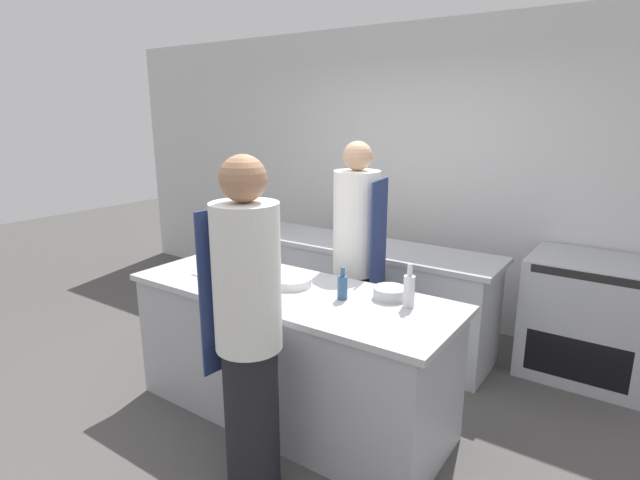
{
  "coord_description": "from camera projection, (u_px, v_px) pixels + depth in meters",
  "views": [
    {
      "loc": [
        1.87,
        -2.37,
        2.0
      ],
      "look_at": [
        0.0,
        0.35,
        1.15
      ],
      "focal_mm": 28.0,
      "sensor_mm": 36.0,
      "label": 1
    }
  ],
  "objects": [
    {
      "name": "bottle_vinegar",
      "position": [
        259.0,
        289.0,
        2.94
      ],
      "size": [
        0.08,
        0.08,
        0.22
      ],
      "color": "#5B2319",
      "rests_on": "prep_counter"
    },
    {
      "name": "chef_at_prep_near",
      "position": [
        248.0,
        331.0,
        2.53
      ],
      "size": [
        0.37,
        0.35,
        1.81
      ],
      "rotation": [
        0.0,
        0.0,
        1.46
      ],
      "color": "black",
      "rests_on": "ground_plane"
    },
    {
      "name": "bottle_olive_oil",
      "position": [
        244.0,
        283.0,
        3.04
      ],
      "size": [
        0.09,
        0.09,
        0.22
      ],
      "color": "#19471E",
      "rests_on": "prep_counter"
    },
    {
      "name": "ground_plane",
      "position": [
        291.0,
        412.0,
        3.42
      ],
      "size": [
        16.0,
        16.0,
        0.0
      ],
      "primitive_type": "plane",
      "color": "#4C4947"
    },
    {
      "name": "wall_back",
      "position": [
        425.0,
        176.0,
        4.77
      ],
      "size": [
        8.0,
        0.06,
        2.8
      ],
      "color": "silver",
      "rests_on": "ground_plane"
    },
    {
      "name": "bottle_wine",
      "position": [
        342.0,
        287.0,
        3.0
      ],
      "size": [
        0.06,
        0.06,
        0.2
      ],
      "color": "#2D5175",
      "rests_on": "prep_counter"
    },
    {
      "name": "pass_counter",
      "position": [
        361.0,
        293.0,
        4.39
      ],
      "size": [
        2.36,
        0.62,
        0.9
      ],
      "color": "#A8AAAF",
      "rests_on": "ground_plane"
    },
    {
      "name": "prep_counter",
      "position": [
        290.0,
        353.0,
        3.3
      ],
      "size": [
        2.2,
        0.8,
        0.9
      ],
      "color": "#A8AAAF",
      "rests_on": "ground_plane"
    },
    {
      "name": "bottle_sauce",
      "position": [
        268.0,
        257.0,
        3.61
      ],
      "size": [
        0.09,
        0.09,
        0.2
      ],
      "color": "#B2A84C",
      "rests_on": "prep_counter"
    },
    {
      "name": "oven_range",
      "position": [
        586.0,
        317.0,
        3.83
      ],
      "size": [
        0.87,
        0.71,
        0.93
      ],
      "color": "#A8AAAF",
      "rests_on": "ground_plane"
    },
    {
      "name": "bowl_prep_small",
      "position": [
        292.0,
        282.0,
        3.25
      ],
      "size": [
        0.25,
        0.25,
        0.06
      ],
      "color": "white",
      "rests_on": "prep_counter"
    },
    {
      "name": "chef_at_stove",
      "position": [
        356.0,
        262.0,
        3.72
      ],
      "size": [
        0.37,
        0.36,
        1.8
      ],
      "rotation": [
        0.0,
        0.0,
        -1.42
      ],
      "color": "black",
      "rests_on": "ground_plane"
    },
    {
      "name": "bowl_mixing_large",
      "position": [
        390.0,
        293.0,
        3.02
      ],
      "size": [
        0.2,
        0.2,
        0.07
      ],
      "color": "#B7BABC",
      "rests_on": "prep_counter"
    },
    {
      "name": "bottle_cooking_oil",
      "position": [
        409.0,
        290.0,
        2.87
      ],
      "size": [
        0.07,
        0.07,
        0.26
      ],
      "color": "silver",
      "rests_on": "prep_counter"
    },
    {
      "name": "cup",
      "position": [
        249.0,
        257.0,
        3.76
      ],
      "size": [
        0.09,
        0.09,
        0.08
      ],
      "color": "white",
      "rests_on": "prep_counter"
    },
    {
      "name": "cutting_board",
      "position": [
        223.0,
        276.0,
        3.42
      ],
      "size": [
        0.43,
        0.19,
        0.01
      ],
      "color": "white",
      "rests_on": "prep_counter"
    }
  ]
}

